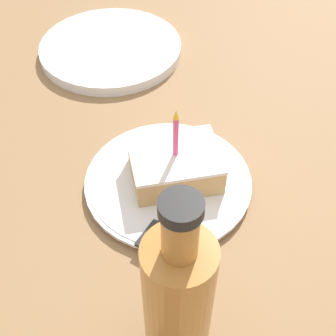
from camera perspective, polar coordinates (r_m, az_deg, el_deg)
name	(u,v)px	position (r m, az deg, el deg)	size (l,w,h in m)	color
ground_plane	(179,205)	(0.68, 1.32, -4.51)	(2.40, 2.40, 0.04)	olive
plate	(168,182)	(0.67, 0.00, -1.67)	(0.24, 0.24, 0.01)	silver
cake_slice	(174,165)	(0.65, 0.68, 0.37)	(0.09, 0.12, 0.12)	tan
fork	(171,211)	(0.63, 0.37, -5.32)	(0.13, 0.13, 0.00)	#262626
bottle	(178,299)	(0.46, 1.22, -15.68)	(0.07, 0.07, 0.25)	#B27233
side_plate	(111,49)	(0.93, -7.00, 14.25)	(0.27, 0.27, 0.02)	silver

